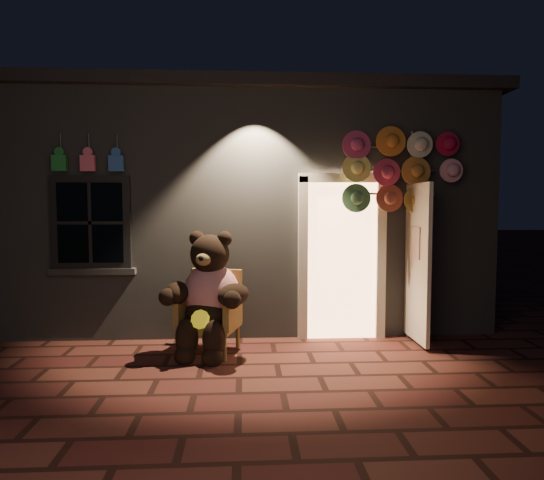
{
  "coord_description": "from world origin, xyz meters",
  "views": [
    {
      "loc": [
        0.06,
        -4.88,
        1.76
      ],
      "look_at": [
        0.4,
        1.0,
        1.35
      ],
      "focal_mm": 32.0,
      "sensor_mm": 36.0,
      "label": 1
    }
  ],
  "objects": [
    {
      "name": "ground",
      "position": [
        0.0,
        0.0,
        0.0
      ],
      "size": [
        60.0,
        60.0,
        0.0
      ],
      "primitive_type": "plane",
      "color": "#5A2B22",
      "rests_on": "ground"
    },
    {
      "name": "shop_building",
      "position": [
        0.0,
        3.99,
        1.74
      ],
      "size": [
        7.3,
        5.95,
        3.51
      ],
      "color": "slate",
      "rests_on": "ground"
    },
    {
      "name": "wicker_armchair",
      "position": [
        -0.34,
        0.94,
        0.49
      ],
      "size": [
        0.81,
        0.77,
        0.98
      ],
      "rotation": [
        0.0,
        0.0,
        -0.28
      ],
      "color": "olive",
      "rests_on": "ground"
    },
    {
      "name": "teddy_bear",
      "position": [
        -0.36,
        0.81,
        0.71
      ],
      "size": [
        1.05,
        0.95,
        1.51
      ],
      "rotation": [
        0.0,
        0.0,
        -0.28
      ],
      "color": "#B31326",
      "rests_on": "ground"
    },
    {
      "name": "hat_rack",
      "position": [
        2.06,
        1.28,
        2.23
      ],
      "size": [
        1.56,
        0.22,
        2.76
      ],
      "color": "#59595E",
      "rests_on": "ground"
    }
  ]
}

